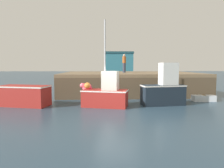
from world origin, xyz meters
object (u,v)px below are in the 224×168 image
at_px(dockworker, 124,63).
at_px(rowboat, 204,98).
at_px(fishing_boat_near_right, 105,93).
at_px(fishing_boat_mid, 164,90).
at_px(fishing_boat_near_left, 24,95).

bearing_deg(dockworker, rowboat, -44.92).
distance_m(fishing_boat_near_right, fishing_boat_mid, 3.90).
bearing_deg(fishing_boat_mid, rowboat, 20.81).
relative_size(rowboat, dockworker, 0.92).
height_order(fishing_boat_near_right, rowboat, fishing_boat_near_right).
relative_size(fishing_boat_near_right, dockworker, 3.08).
bearing_deg(rowboat, fishing_boat_mid, -159.19).
bearing_deg(rowboat, dockworker, 135.08).
relative_size(fishing_boat_near_left, dockworker, 1.96).
height_order(fishing_boat_near_right, fishing_boat_mid, fishing_boat_near_right).
bearing_deg(fishing_boat_near_right, fishing_boat_mid, 4.76).
bearing_deg(dockworker, fishing_boat_near_left, -138.29).
distance_m(fishing_boat_near_left, fishing_boat_near_right, 5.17).
distance_m(fishing_boat_near_left, rowboat, 12.39).
height_order(fishing_boat_near_left, dockworker, dockworker).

